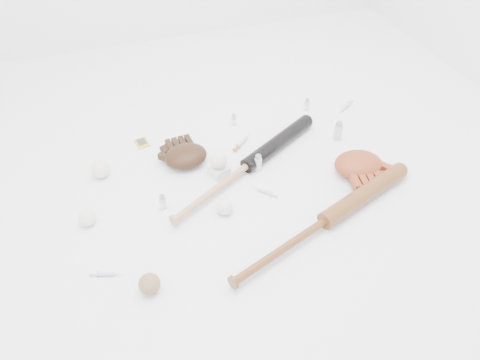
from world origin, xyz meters
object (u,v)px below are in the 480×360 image
object	(u,v)px
bat_wood	(326,220)
glove_dark	(186,156)
bat_dark	(247,165)
pedestal	(219,170)

from	to	relation	value
bat_wood	glove_dark	distance (m)	0.69
bat_dark	glove_dark	size ratio (longest dim) A/B	4.07
bat_dark	bat_wood	xyz separation A→B (m)	(0.17, -0.41, 0.00)
bat_wood	pedestal	xyz separation A→B (m)	(-0.30, 0.43, -0.01)
bat_dark	bat_wood	size ratio (longest dim) A/B	0.95
bat_dark	bat_wood	world-z (taller)	bat_wood
glove_dark	pedestal	world-z (taller)	glove_dark
bat_wood	pedestal	world-z (taller)	bat_wood
bat_wood	glove_dark	size ratio (longest dim) A/B	4.26
bat_dark	bat_wood	distance (m)	0.44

